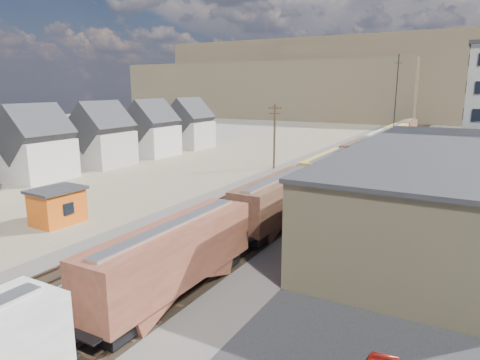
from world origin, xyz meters
The scene contains 11 objects.
ground centered at (0.00, 0.00, 0.00)m, with size 300.00×300.00×0.00m, color #6B6356.
ballast_bed centered at (0.00, 50.00, 0.03)m, with size 18.00×200.00×0.06m, color #4C4742.
dirt_yard centered at (-20.00, 40.00, 0.01)m, with size 24.00×180.00×0.03m, color #796F53.
rail_tracks centered at (-0.55, 50.00, 0.11)m, with size 11.40×200.00×0.24m.
freight_train centered at (3.80, 38.83, 2.79)m, with size 3.00×119.74×4.46m.
warehouse centered at (14.98, 25.00, 3.65)m, with size 12.40×40.40×7.25m.
utility_pole_north centered at (-8.50, 42.00, 5.30)m, with size 2.20×0.32×10.00m.
radio_mast centered at (6.00, 60.00, 9.12)m, with size 1.20×0.16×18.00m.
townhouse_row centered at (-34.00, 25.00, 4.34)m, with size 8.15×68.16×10.47m.
hills_north centered at (0.17, 167.92, 14.10)m, with size 265.00×80.00×32.00m.
maintenance_shed centered at (-14.73, 7.13, 1.75)m, with size 3.78×4.79×3.41m.
Camera 1 is at (18.93, -18.17, 12.64)m, focal length 32.00 mm.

